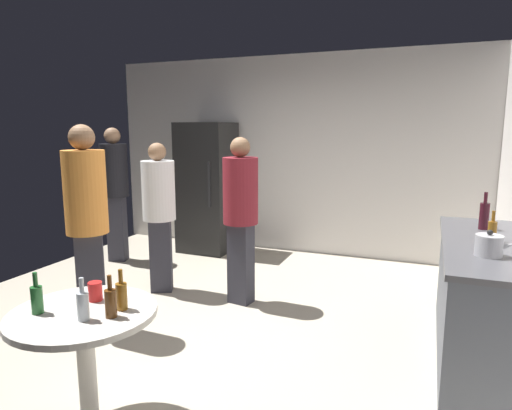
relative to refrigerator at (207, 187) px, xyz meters
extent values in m
cube|color=#B2A893|center=(1.06, -2.20, -0.95)|extent=(5.20, 5.20, 0.10)
cube|color=silver|center=(1.06, 0.43, 0.45)|extent=(5.32, 0.06, 2.70)
cube|color=black|center=(0.00, 0.00, 0.00)|extent=(0.70, 0.65, 1.80)
cube|color=#262628|center=(0.21, -0.34, 0.09)|extent=(0.03, 0.03, 0.60)
cube|color=#4C515B|center=(3.34, -1.94, -0.47)|extent=(0.60, 1.80, 0.86)
cube|color=#4C4C51|center=(3.34, -1.94, -0.02)|extent=(0.64, 1.84, 0.04)
cylinder|color=#B2B2B7|center=(3.29, -2.34, 0.07)|extent=(0.17, 0.17, 0.14)
sphere|color=black|center=(3.29, -2.34, 0.16)|extent=(0.04, 0.04, 0.04)
cone|color=#B2B2B7|center=(3.41, -2.34, 0.08)|extent=(0.09, 0.04, 0.06)
cylinder|color=#3F141E|center=(3.34, -1.49, 0.11)|extent=(0.08, 0.08, 0.22)
cylinder|color=#3F141E|center=(3.34, -1.49, 0.26)|extent=(0.03, 0.03, 0.09)
cylinder|color=#8C5919|center=(3.36, -1.91, 0.07)|extent=(0.06, 0.06, 0.15)
cylinder|color=#8C5919|center=(3.36, -1.91, 0.19)|extent=(0.02, 0.02, 0.08)
cylinder|color=beige|center=(1.18, -3.71, -0.55)|extent=(0.10, 0.10, 0.70)
cylinder|color=beige|center=(1.18, -3.71, -0.18)|extent=(0.80, 0.80, 0.03)
cylinder|color=#8C5919|center=(1.37, -3.62, -0.09)|extent=(0.06, 0.06, 0.15)
cylinder|color=#8C5919|center=(1.37, -3.62, 0.02)|extent=(0.02, 0.02, 0.08)
cylinder|color=#593314|center=(1.38, -3.72, -0.09)|extent=(0.06, 0.06, 0.15)
cylinder|color=#593314|center=(1.38, -3.72, 0.02)|extent=(0.02, 0.02, 0.08)
cylinder|color=#26662D|center=(0.98, -3.82, -0.09)|extent=(0.06, 0.06, 0.15)
cylinder|color=#26662D|center=(0.98, -3.82, 0.02)|extent=(0.02, 0.02, 0.08)
cylinder|color=silver|center=(1.27, -3.80, -0.09)|extent=(0.06, 0.06, 0.15)
cylinder|color=silver|center=(1.27, -3.80, 0.02)|extent=(0.02, 0.02, 0.08)
cylinder|color=red|center=(1.14, -3.56, -0.11)|extent=(0.08, 0.08, 0.11)
cube|color=#2D2D38|center=(1.22, -1.62, -0.50)|extent=(0.24, 0.20, 0.81)
cylinder|color=maroon|center=(1.22, -1.62, 0.23)|extent=(0.39, 0.39, 0.64)
sphere|color=#8C6647|center=(1.22, -1.62, 0.65)|extent=(0.19, 0.19, 0.19)
cube|color=#2D2D38|center=(-0.86, -0.90, -0.47)|extent=(0.26, 0.23, 0.85)
cylinder|color=black|center=(-0.86, -0.90, 0.29)|extent=(0.43, 0.43, 0.68)
sphere|color=tan|center=(-0.86, -0.90, 0.73)|extent=(0.20, 0.20, 0.20)
cube|color=#2D2D38|center=(0.29, -2.67, -0.47)|extent=(0.28, 0.27, 0.86)
cylinder|color=orange|center=(0.29, -2.67, 0.31)|extent=(0.48, 0.48, 0.68)
sphere|color=#8C6647|center=(0.29, -2.67, 0.75)|extent=(0.21, 0.21, 0.21)
cube|color=#2D2D38|center=(0.30, -1.64, -0.51)|extent=(0.27, 0.25, 0.78)
cylinder|color=white|center=(0.30, -1.64, 0.19)|extent=(0.45, 0.45, 0.62)
sphere|color=#8C6647|center=(0.30, -1.64, 0.59)|extent=(0.18, 0.18, 0.18)
camera|label=1|loc=(2.91, -5.50, 0.82)|focal=31.12mm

